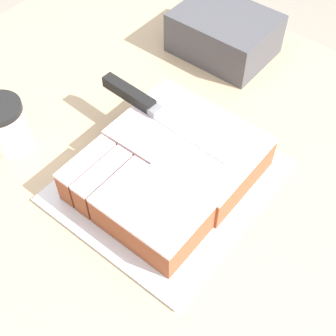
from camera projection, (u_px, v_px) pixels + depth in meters
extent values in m
cube|color=tan|center=(180.00, 310.00, 1.18)|extent=(1.40, 1.10, 0.95)
cube|color=silver|center=(168.00, 181.00, 0.83)|extent=(0.32, 0.36, 0.01)
cube|color=#994C2D|center=(189.00, 149.00, 0.84)|extent=(0.25, 0.18, 0.06)
cube|color=white|center=(189.00, 136.00, 0.81)|extent=(0.25, 0.18, 0.01)
cube|color=#994C2D|center=(162.00, 222.00, 0.74)|extent=(0.13, 0.12, 0.06)
cube|color=white|center=(162.00, 210.00, 0.71)|extent=(0.13, 0.12, 0.01)
cube|color=#994C2D|center=(88.00, 172.00, 0.80)|extent=(0.03, 0.11, 0.06)
cube|color=white|center=(85.00, 160.00, 0.78)|extent=(0.03, 0.11, 0.01)
cube|color=#994C2D|center=(104.00, 183.00, 0.79)|extent=(0.03, 0.11, 0.06)
cube|color=white|center=(102.00, 171.00, 0.76)|extent=(0.03, 0.11, 0.01)
cube|color=#994C2D|center=(121.00, 195.00, 0.77)|extent=(0.03, 0.11, 0.06)
cube|color=white|center=(119.00, 183.00, 0.75)|extent=(0.03, 0.11, 0.01)
cube|color=silver|center=(191.00, 136.00, 0.80)|extent=(0.18, 0.03, 0.00)
cube|color=slate|center=(155.00, 111.00, 0.83)|extent=(0.02, 0.03, 0.02)
cube|color=black|center=(129.00, 93.00, 0.86)|extent=(0.12, 0.03, 0.02)
cylinder|color=beige|center=(5.00, 128.00, 0.86)|extent=(0.08, 0.08, 0.09)
cube|color=#47474C|center=(224.00, 34.00, 1.03)|extent=(0.21, 0.16, 0.09)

